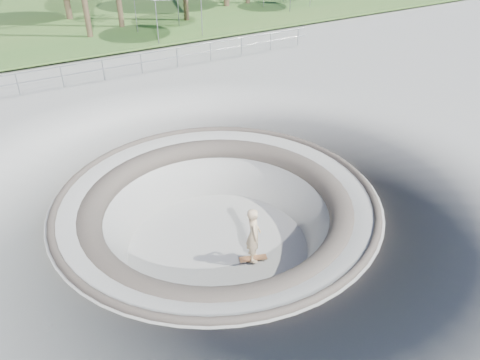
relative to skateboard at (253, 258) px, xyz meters
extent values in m
plane|color=#9E9E99|center=(-0.61, 1.28, 1.83)|extent=(180.00, 180.00, 0.00)
torus|color=#9E9E99|center=(-0.61, 1.28, -0.17)|extent=(14.00, 14.00, 4.00)
cylinder|color=#9E9E99|center=(-0.61, 1.28, -0.12)|extent=(6.60, 6.60, 0.10)
torus|color=#544B43|center=(-0.61, 1.28, 1.81)|extent=(10.24, 10.24, 0.24)
torus|color=#544B43|center=(-0.61, 1.28, 1.38)|extent=(8.91, 8.91, 0.81)
cube|color=#356227|center=(-0.61, 35.28, 2.05)|extent=(180.00, 36.00, 0.12)
ellipsoid|color=brown|center=(7.39, 61.28, -6.04)|extent=(61.60, 44.00, 28.60)
cylinder|color=gray|center=(-0.61, 13.28, 3.00)|extent=(25.00, 0.05, 0.05)
cylinder|color=gray|center=(-0.61, 13.28, 2.55)|extent=(25.00, 0.05, 0.05)
cube|color=brown|center=(0.00, 0.00, 0.01)|extent=(0.93, 0.54, 0.02)
cylinder|color=#ABACB0|center=(0.00, 0.00, -0.03)|extent=(0.10, 0.19, 0.04)
cylinder|color=#ABACB0|center=(0.00, 0.00, -0.03)|extent=(0.10, 0.19, 0.04)
cylinder|color=silver|center=(0.00, 0.00, -0.04)|extent=(0.08, 0.05, 0.07)
cylinder|color=silver|center=(0.00, 0.00, -0.04)|extent=(0.08, 0.05, 0.07)
cylinder|color=silver|center=(0.00, 0.00, -0.04)|extent=(0.08, 0.05, 0.07)
cylinder|color=silver|center=(0.00, 0.00, -0.04)|extent=(0.08, 0.05, 0.07)
imported|color=beige|center=(0.00, 0.00, 0.98)|extent=(0.71, 0.83, 1.92)
cylinder|color=gray|center=(3.95, 17.73, 3.33)|extent=(0.06, 0.06, 2.44)
cylinder|color=gray|center=(7.05, 17.73, 3.33)|extent=(0.06, 0.06, 2.44)
cylinder|color=gray|center=(3.95, 20.84, 3.33)|extent=(0.06, 0.06, 2.44)
cylinder|color=gray|center=(7.05, 20.84, 3.33)|extent=(0.06, 0.06, 2.44)
camera|label=1|loc=(-6.18, -9.69, 10.17)|focal=35.00mm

